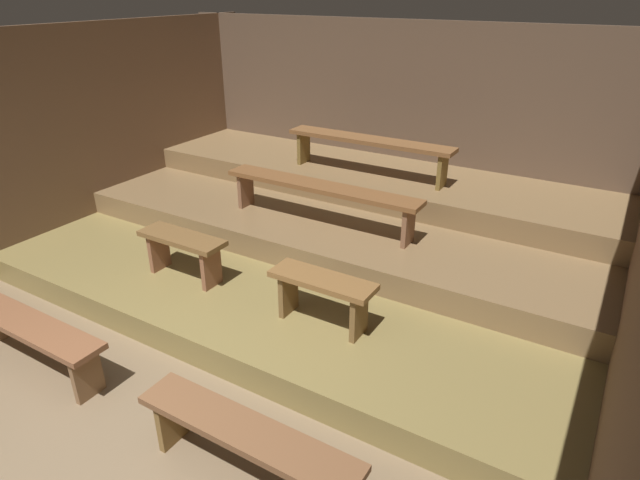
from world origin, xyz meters
name	(u,v)px	position (x,y,z in m)	size (l,w,h in m)	color
ground	(285,298)	(0.00, 2.74, -0.04)	(6.82, 6.28, 0.08)	#7C664A
wall_back	(399,121)	(0.00, 5.51, 1.28)	(6.82, 0.06, 2.56)	brown
wall_left	(75,137)	(-3.04, 2.74, 1.28)	(0.06, 6.28, 2.56)	brown
platform_lower	(319,258)	(0.00, 3.43, 0.13)	(6.02, 4.12, 0.27)	olive
platform_middle	(349,215)	(0.00, 4.15, 0.40)	(6.02, 2.67, 0.27)	olive
platform_upper	(373,180)	(0.00, 4.78, 0.67)	(6.02, 1.41, 0.27)	olive
bench_floor_left	(30,331)	(-1.13, 0.68, 0.37)	(1.59, 0.31, 0.46)	brown
bench_floor_right	(247,440)	(1.13, 0.68, 0.37)	(1.59, 0.31, 0.46)	brown
bench_lower_left	(183,247)	(-0.81, 2.15, 0.61)	(0.93, 0.31, 0.46)	brown
bench_lower_right	(322,290)	(0.81, 2.15, 0.61)	(0.93, 0.31, 0.46)	brown
bench_middle_center	(320,191)	(-0.02, 3.49, 0.92)	(2.32, 0.31, 0.46)	brown
bench_upper_center	(369,144)	(0.02, 4.58, 1.18)	(2.14, 0.31, 0.46)	brown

